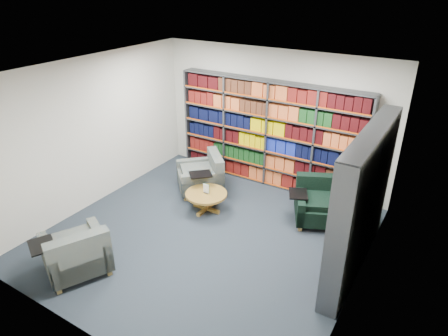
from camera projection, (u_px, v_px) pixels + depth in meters
The scene contains 7 objects.
room_shell at pixel (204, 162), 6.26m from camera, with size 5.02×5.02×2.82m.
bookshelf_back at pixel (268, 134), 8.18m from camera, with size 4.00×0.28×2.20m.
bookshelf_right at pixel (362, 202), 5.75m from camera, with size 0.28×2.50×2.20m.
chair_teal_left at pixel (204, 176), 8.21m from camera, with size 1.21×1.21×0.78m.
chair_green_right at pixel (319, 204), 7.23m from camera, with size 1.14×1.13×0.77m.
chair_teal_front at pixel (77, 255), 5.88m from camera, with size 1.18×1.19×0.80m.
coffee_table at pixel (206, 196), 7.49m from camera, with size 0.78×0.78×0.55m.
Camera 1 is at (3.24, -4.66, 4.05)m, focal length 32.00 mm.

